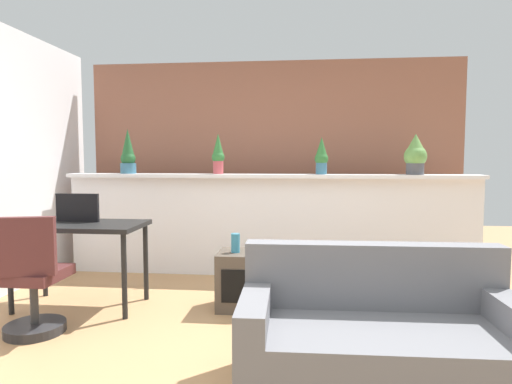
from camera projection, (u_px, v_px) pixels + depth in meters
ground_plane at (246, 352)px, 3.00m from camera, size 12.00×12.00×0.00m
divider_wall at (269, 227)px, 4.94m from camera, size 4.55×0.16×1.10m
plant_shelf at (268, 176)px, 4.86m from camera, size 4.55×0.30×0.04m
brick_wall_behind at (272, 164)px, 5.48m from camera, size 4.55×0.10×2.50m
potted_plant_0 at (128, 154)px, 4.99m from camera, size 0.17×0.17×0.51m
potted_plant_1 at (218, 154)px, 4.90m from camera, size 0.14×0.14×0.45m
potted_plant_2 at (321, 156)px, 4.76m from camera, size 0.15×0.15×0.40m
potted_plant_3 at (415, 154)px, 4.67m from camera, size 0.24×0.24×0.43m
desk at (80, 233)px, 3.87m from camera, size 1.10×0.60×0.75m
tv_monitor at (78, 208)px, 3.94m from camera, size 0.39×0.04×0.25m
office_chair at (31, 285)px, 3.25m from camera, size 0.49×0.49×0.91m
side_cube_shelf at (241, 280)px, 3.87m from camera, size 0.40×0.41×0.50m
vase_on_shelf at (235, 243)px, 3.83m from camera, size 0.08×0.08×0.17m
couch at (379, 342)px, 2.49m from camera, size 1.58×0.80×0.80m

